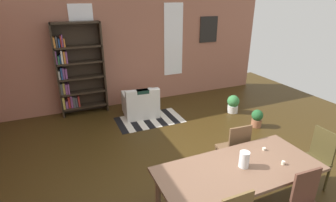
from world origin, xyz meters
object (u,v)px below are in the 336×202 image
at_px(armchair_white, 141,104).
at_px(potted_plant_by_shelf, 257,118).
at_px(bookshelf_tall, 77,71).
at_px(vase_on_table, 244,159).
at_px(dining_table, 238,173).
at_px(dining_chair_head_right, 316,157).
at_px(potted_plant_corner, 233,104).
at_px(dining_chair_far_right, 234,148).

distance_m(armchair_white, potted_plant_by_shelf, 2.76).
bearing_deg(potted_plant_by_shelf, bookshelf_tall, 146.32).
relative_size(vase_on_table, armchair_white, 0.25).
xyz_separation_m(dining_table, dining_chair_head_right, (1.44, -0.00, -0.15)).
xyz_separation_m(dining_table, potted_plant_corner, (2.03, 2.79, -0.43)).
distance_m(dining_table, dining_chair_head_right, 1.45).
distance_m(vase_on_table, bookshelf_tall, 4.58).
height_order(dining_table, vase_on_table, vase_on_table).
xyz_separation_m(dining_table, armchair_white, (-0.17, 3.58, -0.39)).
bearing_deg(dining_chair_far_right, armchair_white, 102.67).
bearing_deg(bookshelf_tall, dining_chair_far_right, -61.12).
height_order(vase_on_table, bookshelf_tall, bookshelf_tall).
distance_m(dining_chair_far_right, potted_plant_by_shelf, 2.02).
bearing_deg(potted_plant_by_shelf, dining_chair_far_right, -141.84).
xyz_separation_m(armchair_white, potted_plant_corner, (2.20, -0.78, -0.04)).
bearing_deg(dining_chair_far_right, potted_plant_corner, 53.52).
distance_m(dining_chair_far_right, potted_plant_corner, 2.62).
height_order(dining_chair_far_right, potted_plant_by_shelf, dining_chair_far_right).
xyz_separation_m(vase_on_table, potted_plant_by_shelf, (1.98, 1.93, -0.64)).
relative_size(dining_chair_head_right, potted_plant_by_shelf, 2.35).
bearing_deg(dining_table, vase_on_table, -0.00).
relative_size(dining_chair_head_right, bookshelf_tall, 0.43).
bearing_deg(bookshelf_tall, armchair_white, -28.18).
bearing_deg(vase_on_table, dining_table, 180.00).
bearing_deg(armchair_white, dining_chair_far_right, -77.33).
bearing_deg(bookshelf_tall, potted_plant_by_shelf, -33.68).
xyz_separation_m(dining_chair_far_right, armchair_white, (-0.65, 2.88, -0.23)).
bearing_deg(dining_chair_far_right, vase_on_table, -120.34).
relative_size(vase_on_table, dining_chair_far_right, 0.23).
distance_m(dining_table, vase_on_table, 0.19).
bearing_deg(vase_on_table, potted_plant_by_shelf, 44.31).
bearing_deg(dining_table, bookshelf_tall, 109.37).
bearing_deg(potted_plant_corner, vase_on_table, -125.03).
relative_size(dining_table, potted_plant_corner, 4.68).
bearing_deg(dining_chair_far_right, dining_table, -124.28).
bearing_deg(vase_on_table, bookshelf_tall, 110.16).
bearing_deg(dining_table, potted_plant_corner, 54.06).
bearing_deg(potted_plant_corner, potted_plant_by_shelf, -88.91).
bearing_deg(potted_plant_by_shelf, potted_plant_corner, 91.09).
relative_size(dining_chair_head_right, potted_plant_corner, 2.09).
distance_m(dining_chair_head_right, potted_plant_corner, 2.87).
relative_size(dining_chair_far_right, potted_plant_by_shelf, 2.35).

